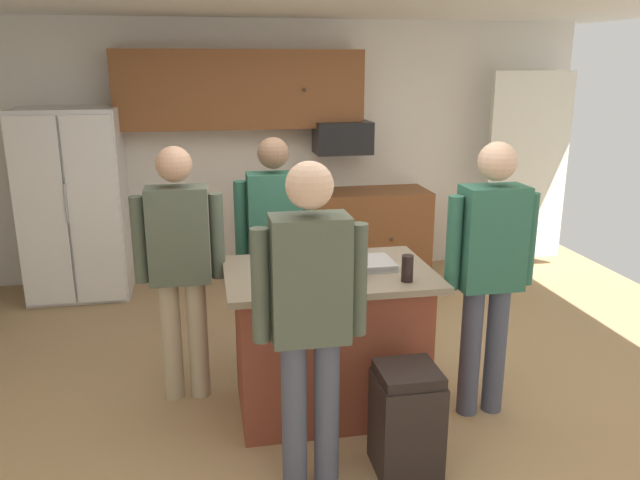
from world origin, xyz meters
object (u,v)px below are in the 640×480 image
object	(u,v)px
microwave_over_range	(342,137)
person_elder_center	(310,309)
person_guest_left	(490,262)
serving_tray	(358,264)
kitchen_island	(329,340)
person_host_foreground	(275,236)
glass_stout_tall	(362,266)
glass_short_whisky	(407,268)
trash_bin	(406,420)
mug_ceramic_white	(306,278)
refrigerator	(75,204)
person_guest_by_door	(180,258)
glass_pilsner	(276,252)

from	to	relation	value
microwave_over_range	person_elder_center	xyz separation A→B (m)	(-0.92, -3.38, -0.44)
person_guest_left	serving_tray	bearing A→B (deg)	-5.60
kitchen_island	person_elder_center	bearing A→B (deg)	-108.16
person_guest_left	person_host_foreground	world-z (taller)	person_guest_left
microwave_over_range	glass_stout_tall	world-z (taller)	microwave_over_range
glass_short_whisky	trash_bin	distance (m)	0.85
mug_ceramic_white	refrigerator	bearing A→B (deg)	122.48
mug_ceramic_white	glass_stout_tall	world-z (taller)	glass_stout_tall
refrigerator	microwave_over_range	xyz separation A→B (m)	(2.60, 0.12, 0.56)
person_guest_by_door	glass_stout_tall	distance (m)	1.18
serving_tray	mug_ceramic_white	bearing A→B (deg)	-143.71
glass_pilsner	serving_tray	distance (m)	0.53
serving_tray	glass_pilsner	bearing A→B (deg)	156.67
glass_pilsner	glass_stout_tall	distance (m)	0.62
person_guest_left	microwave_over_range	bearing A→B (deg)	-70.93
person_guest_left	glass_stout_tall	distance (m)	0.79
mug_ceramic_white	serving_tray	world-z (taller)	mug_ceramic_white
microwave_over_range	person_host_foreground	world-z (taller)	person_host_foreground
person_guest_left	kitchen_island	bearing A→B (deg)	0.00
person_host_foreground	trash_bin	size ratio (longest dim) A/B	2.75
person_guest_left	glass_pilsner	bearing A→B (deg)	-7.29
refrigerator	person_host_foreground	xyz separation A→B (m)	(1.69, -1.74, 0.08)
microwave_over_range	kitchen_island	size ratio (longest dim) A/B	0.44
person_elder_center	serving_tray	bearing A→B (deg)	-10.74
person_guest_left	serving_tray	world-z (taller)	person_guest_left
refrigerator	person_guest_by_door	xyz separation A→B (m)	(1.03, -2.19, 0.08)
person_guest_by_door	microwave_over_range	bearing A→B (deg)	75.05
glass_stout_tall	trash_bin	xyz separation A→B (m)	(0.12, -0.54, -0.71)
person_elder_center	mug_ceramic_white	distance (m)	0.53
person_guest_left	person_guest_by_door	world-z (taller)	person_guest_left
glass_short_whisky	serving_tray	bearing A→B (deg)	125.15
refrigerator	microwave_over_range	world-z (taller)	refrigerator
person_guest_left	person_host_foreground	bearing A→B (deg)	-26.17
mug_ceramic_white	glass_short_whisky	xyz separation A→B (m)	(0.59, -0.04, 0.03)
microwave_over_range	glass_stout_tall	size ratio (longest dim) A/B	3.80
serving_tray	person_guest_by_door	bearing A→B (deg)	165.53
person_elder_center	glass_short_whisky	distance (m)	0.82
kitchen_island	person_elder_center	distance (m)	0.96
refrigerator	kitchen_island	xyz separation A→B (m)	(1.93, -2.51, -0.42)
person_guest_by_door	glass_pilsner	bearing A→B (deg)	12.48
glass_stout_tall	kitchen_island	bearing A→B (deg)	132.79
refrigerator	mug_ceramic_white	size ratio (longest dim) A/B	13.66
mug_ceramic_white	serving_tray	xyz separation A→B (m)	(0.37, 0.27, -0.03)
refrigerator	serving_tray	world-z (taller)	refrigerator
glass_pilsner	kitchen_island	bearing A→B (deg)	-39.55
kitchen_island	person_guest_by_door	size ratio (longest dim) A/B	0.76
refrigerator	trash_bin	xyz separation A→B (m)	(2.22, -3.22, -0.59)
refrigerator	person_guest_by_door	size ratio (longest dim) A/B	1.06
refrigerator	glass_stout_tall	bearing A→B (deg)	-52.00
glass_short_whisky	trash_bin	size ratio (longest dim) A/B	0.26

